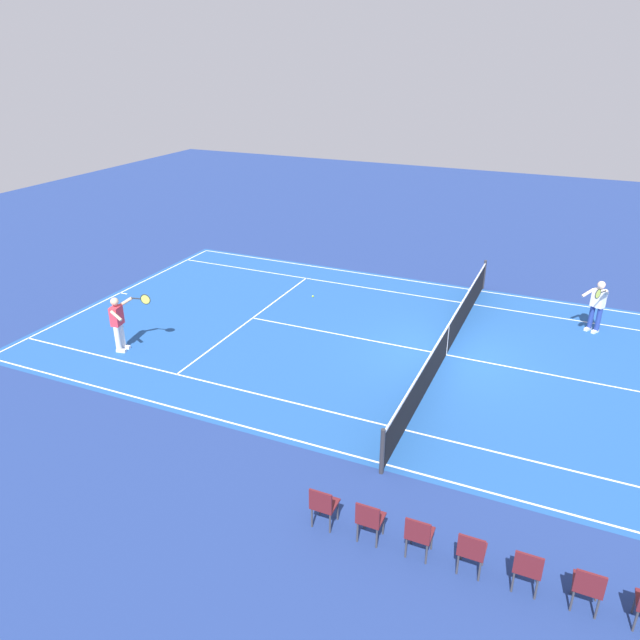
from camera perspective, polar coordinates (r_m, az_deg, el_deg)
The scene contains 13 objects.
ground_plane at distance 17.69m, azimuth 11.87°, elevation -3.26°, with size 60.00×60.00×0.00m, color navy.
court_slab at distance 17.69m, azimuth 11.87°, elevation -3.25°, with size 24.20×11.40×0.00m, color #1E4C93.
court_line_markings at distance 17.69m, azimuth 11.87°, elevation -3.24°, with size 23.85×11.05×0.01m.
tennis_net at distance 17.48m, azimuth 12.01°, elevation -1.83°, with size 0.10×11.70×1.08m.
tennis_player_near at distance 18.13m, azimuth -18.59°, elevation -0.10°, with size 1.01×0.84×1.70m.
tennis_player_far at distance 20.24m, azimuth 24.86°, elevation 1.41°, with size 0.75×1.19×1.70m.
tennis_ball at distance 21.33m, azimuth -0.69°, elevation 2.27°, with size 0.07×0.07×0.07m, color #CCE01E.
spectator_chair_2 at distance 10.87m, azimuth 24.13°, elevation -22.03°, with size 0.44×0.44×0.88m.
spectator_chair_3 at distance 10.82m, azimuth 19.14°, elevation -21.28°, with size 0.44×0.44×0.88m.
spectator_chair_4 at distance 10.85m, azimuth 14.20°, elevation -20.39°, with size 0.44×0.44×0.88m.
spectator_chair_5 at distance 10.95m, azimuth 9.37°, elevation -19.37°, with size 0.44×0.44×0.88m.
spectator_chair_6 at distance 11.11m, azimuth 4.72°, elevation -18.26°, with size 0.44×0.44×0.88m.
spectator_chair_7 at distance 11.35m, azimuth 0.30°, elevation -17.08°, with size 0.44×0.44×0.88m.
Camera 1 is at (-2.94, 15.50, 8.01)m, focal length 33.69 mm.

